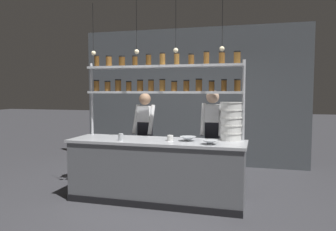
{
  "coord_description": "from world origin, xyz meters",
  "views": [
    {
      "loc": [
        1.44,
        -4.59,
        1.65
      ],
      "look_at": [
        0.12,
        0.2,
        1.27
      ],
      "focal_mm": 35.0,
      "sensor_mm": 36.0,
      "label": 1
    }
  ],
  "objects_px": {
    "chef_left": "(145,133)",
    "chef_center": "(212,134)",
    "prep_bowl_near_left": "(188,139)",
    "serving_cup_front": "(121,137)",
    "serving_cup_by_board": "(170,138)",
    "container_stack": "(231,121)",
    "prep_bowl_center_front": "(210,142)",
    "spice_shelf_unit": "(163,82)"
  },
  "relations": [
    {
      "from": "prep_bowl_center_front",
      "to": "spice_shelf_unit",
      "type": "bearing_deg",
      "value": 147.78
    },
    {
      "from": "chef_center",
      "to": "spice_shelf_unit",
      "type": "bearing_deg",
      "value": -155.91
    },
    {
      "from": "serving_cup_front",
      "to": "serving_cup_by_board",
      "type": "height_order",
      "value": "serving_cup_front"
    },
    {
      "from": "container_stack",
      "to": "prep_bowl_center_front",
      "type": "bearing_deg",
      "value": -118.02
    },
    {
      "from": "chef_center",
      "to": "prep_bowl_center_front",
      "type": "xyz_separation_m",
      "value": [
        0.09,
        -0.87,
        -0.0
      ]
    },
    {
      "from": "chef_left",
      "to": "serving_cup_front",
      "type": "bearing_deg",
      "value": -87.72
    },
    {
      "from": "serving_cup_front",
      "to": "serving_cup_by_board",
      "type": "bearing_deg",
      "value": 13.75
    },
    {
      "from": "chef_center",
      "to": "prep_bowl_near_left",
      "type": "relative_size",
      "value": 6.94
    },
    {
      "from": "prep_bowl_center_front",
      "to": "serving_cup_front",
      "type": "height_order",
      "value": "serving_cup_front"
    },
    {
      "from": "spice_shelf_unit",
      "to": "prep_bowl_near_left",
      "type": "height_order",
      "value": "spice_shelf_unit"
    },
    {
      "from": "chef_left",
      "to": "container_stack",
      "type": "xyz_separation_m",
      "value": [
        1.52,
        -0.5,
        0.28
      ]
    },
    {
      "from": "serving_cup_by_board",
      "to": "container_stack",
      "type": "bearing_deg",
      "value": 18.0
    },
    {
      "from": "prep_bowl_near_left",
      "to": "prep_bowl_center_front",
      "type": "relative_size",
      "value": 1.07
    },
    {
      "from": "container_stack",
      "to": "serving_cup_front",
      "type": "xyz_separation_m",
      "value": [
        -1.56,
        -0.45,
        -0.23
      ]
    },
    {
      "from": "chef_center",
      "to": "prep_bowl_near_left",
      "type": "xyz_separation_m",
      "value": [
        -0.26,
        -0.65,
        -0.0
      ]
    },
    {
      "from": "prep_bowl_center_front",
      "to": "chef_center",
      "type": "bearing_deg",
      "value": 95.82
    },
    {
      "from": "chef_left",
      "to": "serving_cup_by_board",
      "type": "bearing_deg",
      "value": -44.7
    },
    {
      "from": "chef_center",
      "to": "prep_bowl_center_front",
      "type": "bearing_deg",
      "value": -85.59
    },
    {
      "from": "spice_shelf_unit",
      "to": "chef_center",
      "type": "bearing_deg",
      "value": 25.5
    },
    {
      "from": "chef_center",
      "to": "serving_cup_by_board",
      "type": "height_order",
      "value": "chef_center"
    },
    {
      "from": "chef_left",
      "to": "chef_center",
      "type": "height_order",
      "value": "chef_center"
    },
    {
      "from": "spice_shelf_unit",
      "to": "serving_cup_by_board",
      "type": "height_order",
      "value": "spice_shelf_unit"
    },
    {
      "from": "spice_shelf_unit",
      "to": "serving_cup_front",
      "type": "relative_size",
      "value": 24.7
    },
    {
      "from": "chef_left",
      "to": "serving_cup_front",
      "type": "height_order",
      "value": "chef_left"
    },
    {
      "from": "prep_bowl_near_left",
      "to": "serving_cup_by_board",
      "type": "height_order",
      "value": "serving_cup_by_board"
    },
    {
      "from": "spice_shelf_unit",
      "to": "chef_left",
      "type": "relative_size",
      "value": 1.56
    },
    {
      "from": "spice_shelf_unit",
      "to": "serving_cup_by_board",
      "type": "distance_m",
      "value": 0.92
    },
    {
      "from": "chef_center",
      "to": "prep_bowl_center_front",
      "type": "relative_size",
      "value": 7.45
    },
    {
      "from": "spice_shelf_unit",
      "to": "serving_cup_by_board",
      "type": "xyz_separation_m",
      "value": [
        0.21,
        -0.34,
        -0.83
      ]
    },
    {
      "from": "container_stack",
      "to": "prep_bowl_center_front",
      "type": "height_order",
      "value": "container_stack"
    },
    {
      "from": "chef_left",
      "to": "serving_cup_by_board",
      "type": "xyz_separation_m",
      "value": [
        0.67,
        -0.78,
        0.04
      ]
    },
    {
      "from": "spice_shelf_unit",
      "to": "prep_bowl_center_front",
      "type": "relative_size",
      "value": 11.3
    },
    {
      "from": "spice_shelf_unit",
      "to": "chef_left",
      "type": "distance_m",
      "value": 1.07
    },
    {
      "from": "prep_bowl_near_left",
      "to": "serving_cup_front",
      "type": "bearing_deg",
      "value": -167.58
    },
    {
      "from": "container_stack",
      "to": "serving_cup_by_board",
      "type": "height_order",
      "value": "container_stack"
    },
    {
      "from": "prep_bowl_near_left",
      "to": "serving_cup_by_board",
      "type": "relative_size",
      "value": 2.7
    },
    {
      "from": "chef_left",
      "to": "prep_bowl_near_left",
      "type": "height_order",
      "value": "chef_left"
    },
    {
      "from": "container_stack",
      "to": "spice_shelf_unit",
      "type": "bearing_deg",
      "value": 176.47
    },
    {
      "from": "chef_left",
      "to": "chef_center",
      "type": "distance_m",
      "value": 1.19
    },
    {
      "from": "prep_bowl_center_front",
      "to": "container_stack",
      "type": "bearing_deg",
      "value": 61.98
    },
    {
      "from": "serving_cup_by_board",
      "to": "spice_shelf_unit",
      "type": "bearing_deg",
      "value": 122.08
    },
    {
      "from": "chef_left",
      "to": "serving_cup_by_board",
      "type": "distance_m",
      "value": 1.02
    }
  ]
}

